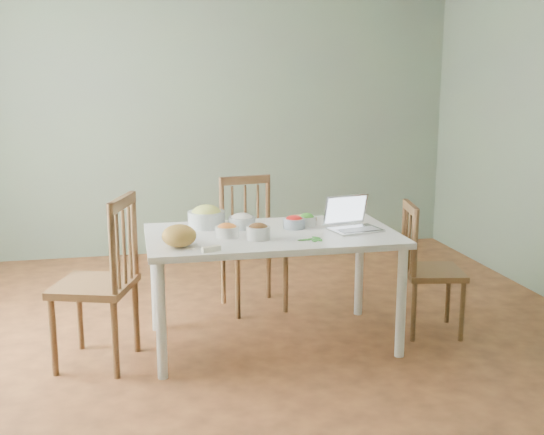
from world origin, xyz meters
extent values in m
cube|color=#432415|center=(0.00, 0.00, 0.00)|extent=(5.00, 5.00, 0.00)
cube|color=slate|center=(0.00, 2.50, 1.35)|extent=(5.00, 0.00, 2.70)
cube|color=slate|center=(0.00, -2.50, 1.35)|extent=(5.00, 0.00, 2.70)
ellipsoid|color=#AF8239|center=(-0.44, -0.19, 0.81)|extent=(0.22, 0.22, 0.13)
cube|color=white|center=(-0.27, -0.34, 0.76)|extent=(0.12, 0.07, 0.03)
cylinder|color=#E6BD81|center=(0.46, 0.37, 0.76)|extent=(0.23, 0.23, 0.02)
camera|label=1|loc=(-0.70, -4.02, 1.73)|focal=43.94mm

